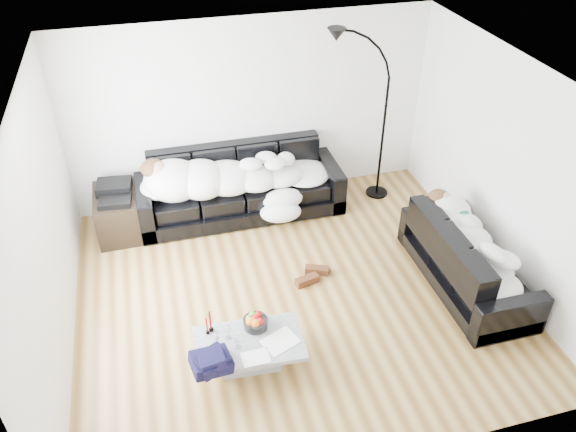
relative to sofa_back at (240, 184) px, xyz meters
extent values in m
plane|color=brown|center=(0.28, -1.80, -0.46)|extent=(5.00, 5.00, 0.00)
cube|color=silver|center=(0.28, 0.45, 0.84)|extent=(5.00, 0.02, 2.60)
cube|color=silver|center=(-2.22, -1.80, 0.84)|extent=(0.02, 4.50, 2.60)
cube|color=silver|center=(2.78, -1.80, 0.84)|extent=(0.02, 4.50, 2.60)
plane|color=white|center=(0.28, -1.80, 2.14)|extent=(5.00, 5.00, 0.00)
cube|color=black|center=(0.00, 0.00, 0.00)|extent=(2.80, 0.97, 0.92)
cube|color=black|center=(2.29, -2.17, -0.06)|extent=(0.84, 1.96, 0.80)
ellipsoid|color=#0D5E4E|center=(2.23, -1.56, 0.26)|extent=(0.42, 0.38, 0.20)
cube|color=#939699|center=(-0.45, -2.70, -0.30)|extent=(1.13, 0.71, 0.32)
cylinder|color=white|center=(-0.33, -2.51, -0.06)|extent=(0.27, 0.27, 0.16)
cylinder|color=white|center=(-0.63, -2.59, -0.06)|extent=(0.08, 0.08, 0.17)
cylinder|color=white|center=(-0.76, -2.66, -0.05)|extent=(0.09, 0.09, 0.17)
cylinder|color=white|center=(-0.56, -2.74, -0.06)|extent=(0.07, 0.07, 0.16)
cylinder|color=maroon|center=(-0.83, -2.48, -0.03)|extent=(0.05, 0.05, 0.21)
cylinder|color=maroon|center=(-0.79, -2.45, -0.01)|extent=(0.05, 0.05, 0.27)
cube|color=silver|center=(-0.14, -2.78, -0.13)|extent=(0.41, 0.37, 0.01)
cube|color=silver|center=(-0.42, -2.92, -0.13)|extent=(0.27, 0.20, 0.01)
cube|color=black|center=(-1.65, -0.03, -0.17)|extent=(0.59, 0.85, 0.58)
cube|color=black|center=(-1.65, -0.03, 0.19)|extent=(0.48, 0.39, 0.13)
camera|label=1|loc=(-1.06, -6.49, 4.16)|focal=35.00mm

